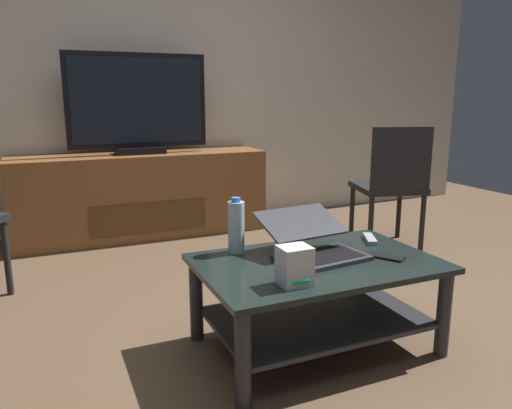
# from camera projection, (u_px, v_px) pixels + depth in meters

# --- Properties ---
(ground_plane) EXTENTS (7.68, 7.68, 0.00)m
(ground_plane) POSITION_uv_depth(u_px,v_px,m) (277.00, 336.00, 2.28)
(ground_plane) COLOR brown
(back_wall) EXTENTS (6.40, 0.12, 2.80)m
(back_wall) POSITION_uv_depth(u_px,v_px,m) (156.00, 56.00, 4.02)
(back_wall) COLOR beige
(back_wall) RESTS_ON ground
(coffee_table) EXTENTS (1.01, 0.65, 0.40)m
(coffee_table) POSITION_uv_depth(u_px,v_px,m) (317.00, 288.00, 2.12)
(coffee_table) COLOR black
(coffee_table) RESTS_ON ground
(media_cabinet) EXTENTS (1.92, 0.52, 0.65)m
(media_cabinet) POSITION_uv_depth(u_px,v_px,m) (142.00, 194.00, 3.88)
(media_cabinet) COLOR brown
(media_cabinet) RESTS_ON ground
(television) EXTENTS (1.05, 0.20, 0.75)m
(television) POSITION_uv_depth(u_px,v_px,m) (138.00, 106.00, 3.71)
(television) COLOR black
(television) RESTS_ON media_cabinet
(dining_chair) EXTENTS (0.54, 0.54, 0.89)m
(dining_chair) POSITION_uv_depth(u_px,v_px,m) (393.00, 181.00, 3.46)
(dining_chair) COLOR black
(dining_chair) RESTS_ON ground
(laptop) EXTENTS (0.42, 0.43, 0.18)m
(laptop) POSITION_uv_depth(u_px,v_px,m) (313.00, 243.00, 2.15)
(laptop) COLOR #333338
(laptop) RESTS_ON coffee_table
(router_box) EXTENTS (0.12, 0.11, 0.15)m
(router_box) POSITION_uv_depth(u_px,v_px,m) (294.00, 266.00, 1.82)
(router_box) COLOR silver
(router_box) RESTS_ON coffee_table
(water_bottle_near) EXTENTS (0.07, 0.07, 0.25)m
(water_bottle_near) POSITION_uv_depth(u_px,v_px,m) (236.00, 226.00, 2.19)
(water_bottle_near) COLOR silver
(water_bottle_near) RESTS_ON coffee_table
(cell_phone) EXTENTS (0.13, 0.16, 0.01)m
(cell_phone) POSITION_uv_depth(u_px,v_px,m) (388.00, 257.00, 2.13)
(cell_phone) COLOR black
(cell_phone) RESTS_ON coffee_table
(tv_remote) EXTENTS (0.11, 0.16, 0.02)m
(tv_remote) POSITION_uv_depth(u_px,v_px,m) (369.00, 239.00, 2.39)
(tv_remote) COLOR #99999E
(tv_remote) RESTS_ON coffee_table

